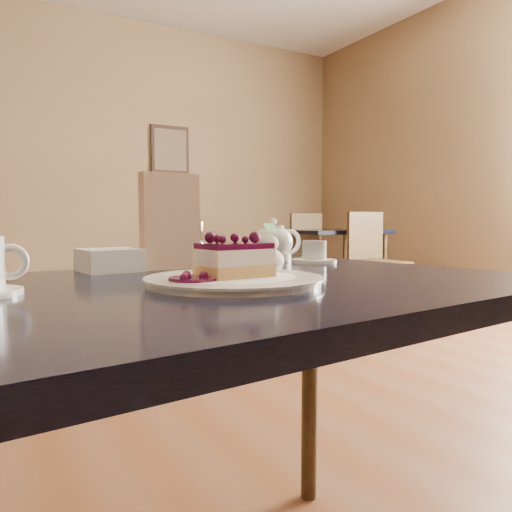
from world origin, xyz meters
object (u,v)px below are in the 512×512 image
main_table (219,324)px  bg_table_far_right (333,294)px  tea_set (281,246)px  cheesecake_slice (234,260)px  dessert_plate (234,281)px

main_table → bg_table_far_right: bearing=42.2°
tea_set → bg_table_far_right: (2.37, 2.79, -0.66)m
cheesecake_slice → tea_set: 0.47m
dessert_plate → main_table: bearing=96.9°
cheesecake_slice → bg_table_far_right: cheesecake_slice is taller
main_table → dessert_plate: 0.09m
dessert_plate → cheesecake_slice: bearing=90.0°
main_table → tea_set: (0.32, 0.31, 0.11)m
dessert_plate → tea_set: size_ratio=1.32×
main_table → tea_set: size_ratio=5.59×
main_table → cheesecake_slice: (0.01, -0.05, 0.11)m
main_table → dessert_plate: size_ratio=4.24×
cheesecake_slice → dessert_plate: bearing=-96.9°
bg_table_far_right → dessert_plate: bearing=-130.9°
main_table → bg_table_far_right: 4.14m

